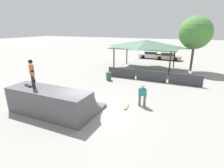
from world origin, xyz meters
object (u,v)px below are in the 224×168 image
at_px(tree_beside_pavilion, 196,33).
at_px(bystander_walking, 142,94).
at_px(parked_car_white, 151,55).
at_px(trash_bin, 109,76).
at_px(skater_on_deck, 32,72).
at_px(skateboard_on_deck, 28,85).
at_px(parked_car_tan, 168,56).
at_px(skateboard_on_ground, 126,107).

bearing_deg(tree_beside_pavilion, bystander_walking, -102.68).
bearing_deg(parked_car_white, trash_bin, -97.81).
bearing_deg(skater_on_deck, trash_bin, 116.88).
xyz_separation_m(bystander_walking, trash_bin, (-4.81, 4.73, -0.45)).
height_order(skateboard_on_deck, bystander_walking, skateboard_on_deck).
xyz_separation_m(tree_beside_pavilion, parked_car_tan, (-3.63, 6.81, -4.02)).
bearing_deg(skateboard_on_ground, skateboard_on_deck, -71.07).
height_order(skateboard_on_deck, skateboard_on_ground, skateboard_on_deck).
distance_m(tree_beside_pavilion, trash_bin, 11.86).
bearing_deg(tree_beside_pavilion, skateboard_on_ground, -105.71).
distance_m(skater_on_deck, skateboard_on_deck, 1.09).
relative_size(tree_beside_pavilion, trash_bin, 7.71).
xyz_separation_m(tree_beside_pavilion, parked_car_white, (-6.53, 7.16, -4.02)).
bearing_deg(parked_car_tan, parked_car_white, 176.58).
bearing_deg(trash_bin, skateboard_on_deck, -101.73).
bearing_deg(bystander_walking, skateboard_on_deck, 26.56).
distance_m(skater_on_deck, trash_bin, 8.73).
distance_m(bystander_walking, skateboard_on_ground, 1.40).
height_order(tree_beside_pavilion, parked_car_tan, tree_beside_pavilion).
xyz_separation_m(trash_bin, parked_car_tan, (4.05, 14.81, 0.18)).
xyz_separation_m(skater_on_deck, parked_car_tan, (5.27, 23.16, -2.07)).
height_order(skater_on_deck, parked_car_white, skater_on_deck).
relative_size(parked_car_white, parked_car_tan, 1.05).
relative_size(skateboard_on_deck, parked_car_tan, 0.19).
height_order(skater_on_deck, skateboard_on_ground, skater_on_deck).
distance_m(skateboard_on_deck, skateboard_on_ground, 6.55).
bearing_deg(tree_beside_pavilion, skateboard_on_deck, -119.94).
height_order(skater_on_deck, parked_car_tan, skater_on_deck).
bearing_deg(skateboard_on_deck, bystander_walking, 44.10).
height_order(bystander_walking, trash_bin, bystander_walking).
bearing_deg(tree_beside_pavilion, parked_car_tan, 118.06).
relative_size(bystander_walking, tree_beside_pavilion, 0.24).
relative_size(bystander_walking, skateboard_on_ground, 1.82).
bearing_deg(parked_car_tan, skateboard_on_ground, -86.85).
bearing_deg(trash_bin, bystander_walking, -44.47).
distance_m(tree_beside_pavilion, parked_car_white, 10.49).
relative_size(skateboard_on_ground, parked_car_tan, 0.20).
bearing_deg(skater_on_deck, parked_car_tan, 112.37).
xyz_separation_m(skateboard_on_ground, parked_car_white, (-2.75, 20.58, 0.54)).
bearing_deg(trash_bin, parked_car_white, 85.65).
bearing_deg(tree_beside_pavilion, trash_bin, -133.80).
bearing_deg(trash_bin, skater_on_deck, -98.31).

